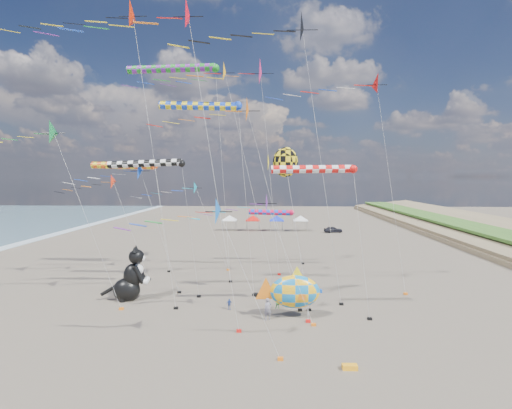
{
  "coord_description": "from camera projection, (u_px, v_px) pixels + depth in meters",
  "views": [
    {
      "loc": [
        2.67,
        -23.64,
        11.44
      ],
      "look_at": [
        1.37,
        12.0,
        8.95
      ],
      "focal_mm": 28.0,
      "sensor_mm": 36.0,
      "label": 1
    }
  ],
  "objects": [
    {
      "name": "ground",
      "position": [
        227.0,
        363.0,
        24.46
      ],
      "size": [
        260.0,
        260.0,
        0.0
      ],
      "primitive_type": "plane",
      "color": "brown",
      "rests_on": "ground"
    },
    {
      "name": "delta_kite_0",
      "position": [
        183.0,
        191.0,
        48.2
      ],
      "size": [
        11.3,
        1.68,
        10.99
      ],
      "color": "#1098B8",
      "rests_on": "ground"
    },
    {
      "name": "delta_kite_1",
      "position": [
        219.0,
        217.0,
        24.38
      ],
      "size": [
        9.27,
        1.9,
        10.27
      ],
      "color": "blue",
      "rests_on": "ground"
    },
    {
      "name": "delta_kite_2",
      "position": [
        141.0,
        174.0,
        38.51
      ],
      "size": [
        9.62,
        2.0,
        13.06
      ],
      "color": "blue",
      "rests_on": "ground"
    },
    {
      "name": "delta_kite_3",
      "position": [
        261.0,
        208.0,
        30.12
      ],
      "size": [
        8.83,
        1.7,
        10.29
      ],
      "color": "purple",
      "rests_on": "ground"
    },
    {
      "name": "delta_kite_4",
      "position": [
        158.0,
        16.0,
        27.99
      ],
      "size": [
        14.95,
        2.43,
        24.27
      ],
      "color": "red",
      "rests_on": "ground"
    },
    {
      "name": "delta_kite_5",
      "position": [
        60.0,
        137.0,
        33.44
      ],
      "size": [
        11.45,
        2.15,
        16.17
      ],
      "color": "#15843D",
      "rests_on": "ground"
    },
    {
      "name": "delta_kite_6",
      "position": [
        212.0,
        73.0,
        38.09
      ],
      "size": [
        14.35,
        2.12,
        22.75
      ],
      "color": "#FFAE17",
      "rests_on": "ground"
    },
    {
      "name": "delta_kite_7",
      "position": [
        300.0,
        32.0,
        34.06
      ],
      "size": [
        14.15,
        2.96,
        25.53
      ],
      "color": "black",
      "rests_on": "ground"
    },
    {
      "name": "delta_kite_8",
      "position": [
        108.0,
        185.0,
        43.53
      ],
      "size": [
        9.53,
        1.78,
        11.85
      ],
      "color": "#FF3113",
      "rests_on": "ground"
    },
    {
      "name": "delta_kite_9",
      "position": [
        254.0,
        73.0,
        44.94
      ],
      "size": [
        13.59,
        3.34,
        24.95
      ],
      "color": "#EB236B",
      "rests_on": "ground"
    },
    {
      "name": "delta_kite_10",
      "position": [
        360.0,
        87.0,
        37.5
      ],
      "size": [
        13.21,
        2.21,
        21.31
      ],
      "color": "red",
      "rests_on": "ground"
    },
    {
      "name": "delta_kite_11",
      "position": [
        243.0,
        114.0,
        32.99
      ],
      "size": [
        11.91,
        2.32,
        18.06
      ],
      "color": "orange",
      "rests_on": "ground"
    },
    {
      "name": "delta_kite_12",
      "position": [
        109.0,
        12.0,
        32.94
      ],
      "size": [
        15.38,
        2.74,
        26.69
      ],
      "color": "red",
      "rests_on": "ground"
    },
    {
      "name": "windsock_0",
      "position": [
        176.0,
        69.0,
        41.83
      ],
      "size": [
        10.97,
        0.88,
        23.2
      ],
      "color": "#198C20",
      "rests_on": "ground"
    },
    {
      "name": "windsock_1",
      "position": [
        273.0,
        213.0,
        51.81
      ],
      "size": [
        7.26,
        0.73,
        7.17
      ],
      "color": "red",
      "rests_on": "ground"
    },
    {
      "name": "windsock_2",
      "position": [
        203.0,
        107.0,
        37.33
      ],
      "size": [
        9.07,
        0.82,
        18.47
      ],
      "color": "blue",
      "rests_on": "ground"
    },
    {
      "name": "windsock_3",
      "position": [
        126.0,
        166.0,
        47.18
      ],
      "size": [
        9.34,
        0.86,
        13.2
      ],
      "color": "#FF5315",
      "rests_on": "ground"
    },
    {
      "name": "windsock_4",
      "position": [
        317.0,
        170.0,
        31.2
      ],
      "size": [
        8.1,
        0.66,
        12.36
      ],
      "color": "red",
      "rests_on": "ground"
    },
    {
      "name": "windsock_5",
      "position": [
        149.0,
        164.0,
        37.17
      ],
      "size": [
        8.59,
        0.69,
        13.01
      ],
      "color": "black",
      "rests_on": "ground"
    },
    {
      "name": "angelfish_kite",
      "position": [
        283.0,
        163.0,
        35.23
      ],
      "size": [
        3.74,
        3.02,
        14.05
      ],
      "color": "yellow",
      "rests_on": "ground"
    },
    {
      "name": "cat_inflatable",
      "position": [
        129.0,
        273.0,
        36.9
      ],
      "size": [
        4.0,
        2.41,
        5.08
      ],
      "primitive_type": null,
      "rotation": [
        0.0,
        0.0,
        0.15
      ],
      "color": "black",
      "rests_on": "ground"
    },
    {
      "name": "fish_inflatable",
      "position": [
        294.0,
        291.0,
        32.23
      ],
      "size": [
        5.41,
        2.08,
        4.24
      ],
      "color": "#1377BD",
      "rests_on": "ground"
    },
    {
      "name": "person_adult",
      "position": [
        268.0,
        309.0,
        31.85
      ],
      "size": [
        0.76,
        0.64,
        1.76
      ],
      "primitive_type": "imported",
      "rotation": [
        0.0,
        0.0,
        0.39
      ],
      "color": "slate",
      "rests_on": "ground"
    },
    {
      "name": "child_green",
      "position": [
        278.0,
        303.0,
        34.57
      ],
      "size": [
        0.5,
        0.39,
        1.01
      ],
      "primitive_type": "imported",
      "rotation": [
        0.0,
        0.0,
        -0.02
      ],
      "color": "#20812F",
      "rests_on": "ground"
    },
    {
      "name": "child_blue",
      "position": [
        229.0,
        304.0,
        34.37
      ],
      "size": [
        0.6,
        0.39,
        0.96
      ],
      "primitive_type": "imported",
      "rotation": [
        0.0,
        0.0,
        0.3
      ],
      "color": "#2A47A2",
      "rests_on": "ground"
    },
    {
      "name": "kite_bag_0",
      "position": [
        350.0,
        367.0,
        23.69
      ],
      "size": [
        0.9,
        0.44,
        0.3
      ],
      "primitive_type": "cube",
      "color": "#FFA515",
      "rests_on": "ground"
    },
    {
      "name": "kite_bag_1",
      "position": [
        317.0,
        291.0,
        39.46
      ],
      "size": [
        0.9,
        0.44,
        0.3
      ],
      "primitive_type": "cube",
      "color": "blue",
      "rests_on": "ground"
    },
    {
      "name": "kite_bag_2",
      "position": [
        259.0,
        295.0,
        38.18
      ],
      "size": [
        0.9,
        0.44,
        0.3
      ],
      "primitive_type": "cube",
      "color": "black",
      "rests_on": "ground"
    },
    {
      "name": "tent_row",
      "position": [
        265.0,
        216.0,
        84.0
      ],
      "size": [
        19.2,
        4.2,
        3.8
      ],
      "color": "white",
      "rests_on": "ground"
    },
    {
      "name": "parked_car",
      "position": [
        333.0,
        230.0,
        81.67
      ],
      "size": [
        3.87,
        1.99,
        1.26
      ],
      "primitive_type": "imported",
      "rotation": [
        0.0,
        0.0,
        1.71
      ],
      "color": "#26262D",
      "rests_on": "ground"
    }
  ]
}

